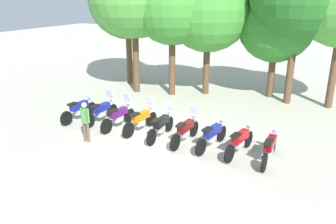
{
  "coord_description": "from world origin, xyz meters",
  "views": [
    {
      "loc": [
        6.2,
        -11.01,
        5.5
      ],
      "look_at": [
        0.0,
        0.5,
        0.9
      ],
      "focal_mm": 36.33,
      "sensor_mm": 36.0,
      "label": 1
    }
  ],
  "objects_px": {
    "motorcycle_2": "(119,116)",
    "person_0": "(85,119)",
    "tree_4": "(276,24)",
    "tree_3": "(209,8)",
    "motorcycle_3": "(141,120)",
    "tree_0": "(127,0)",
    "motorcycle_5": "(185,130)",
    "motorcycle_1": "(101,111)",
    "motorcycle_7": "(240,141)",
    "motorcycle_8": "(270,148)",
    "motorcycle_0": "(79,109)",
    "motorcycle_6": "(212,135)",
    "tree_2": "(172,4)",
    "motorcycle_4": "(161,125)"
  },
  "relations": [
    {
      "from": "motorcycle_0",
      "to": "motorcycle_4",
      "type": "relative_size",
      "value": 1.0
    },
    {
      "from": "tree_0",
      "to": "tree_4",
      "type": "bearing_deg",
      "value": 7.78
    },
    {
      "from": "motorcycle_1",
      "to": "motorcycle_3",
      "type": "distance_m",
      "value": 2.14
    },
    {
      "from": "motorcycle_5",
      "to": "motorcycle_1",
      "type": "bearing_deg",
      "value": 88.99
    },
    {
      "from": "motorcycle_7",
      "to": "motorcycle_4",
      "type": "bearing_deg",
      "value": 98.45
    },
    {
      "from": "tree_2",
      "to": "tree_3",
      "type": "height_order",
      "value": "tree_2"
    },
    {
      "from": "motorcycle_3",
      "to": "motorcycle_5",
      "type": "xyz_separation_m",
      "value": [
        2.13,
        -0.15,
        0.0
      ]
    },
    {
      "from": "tree_2",
      "to": "motorcycle_7",
      "type": "bearing_deg",
      "value": -44.7
    },
    {
      "from": "tree_2",
      "to": "motorcycle_6",
      "type": "bearing_deg",
      "value": -50.46
    },
    {
      "from": "motorcycle_8",
      "to": "tree_4",
      "type": "height_order",
      "value": "tree_4"
    },
    {
      "from": "motorcycle_2",
      "to": "motorcycle_4",
      "type": "height_order",
      "value": "same"
    },
    {
      "from": "motorcycle_0",
      "to": "tree_3",
      "type": "distance_m",
      "value": 8.65
    },
    {
      "from": "motorcycle_3",
      "to": "tree_4",
      "type": "bearing_deg",
      "value": -19.91
    },
    {
      "from": "motorcycle_3",
      "to": "tree_0",
      "type": "xyz_separation_m",
      "value": [
        -4.97,
        6.5,
        4.59
      ]
    },
    {
      "from": "motorcycle_3",
      "to": "motorcycle_6",
      "type": "distance_m",
      "value": 3.2
    },
    {
      "from": "tree_2",
      "to": "tree_3",
      "type": "bearing_deg",
      "value": 33.84
    },
    {
      "from": "person_0",
      "to": "tree_0",
      "type": "height_order",
      "value": "tree_0"
    },
    {
      "from": "motorcycle_1",
      "to": "motorcycle_7",
      "type": "relative_size",
      "value": 1.0
    },
    {
      "from": "motorcycle_2",
      "to": "person_0",
      "type": "height_order",
      "value": "person_0"
    },
    {
      "from": "motorcycle_2",
      "to": "motorcycle_3",
      "type": "bearing_deg",
      "value": -82.92
    },
    {
      "from": "person_0",
      "to": "tree_4",
      "type": "height_order",
      "value": "tree_4"
    },
    {
      "from": "motorcycle_6",
      "to": "tree_4",
      "type": "bearing_deg",
      "value": 4.87
    },
    {
      "from": "motorcycle_5",
      "to": "tree_3",
      "type": "bearing_deg",
      "value": 18.04
    },
    {
      "from": "motorcycle_2",
      "to": "motorcycle_6",
      "type": "xyz_separation_m",
      "value": [
        4.27,
        -0.02,
        -0.01
      ]
    },
    {
      "from": "tree_3",
      "to": "motorcycle_8",
      "type": "bearing_deg",
      "value": -52.81
    },
    {
      "from": "motorcycle_6",
      "to": "tree_0",
      "type": "distance_m",
      "value": 11.47
    },
    {
      "from": "motorcycle_7",
      "to": "tree_3",
      "type": "distance_m",
      "value": 8.89
    },
    {
      "from": "motorcycle_2",
      "to": "motorcycle_4",
      "type": "bearing_deg",
      "value": -89.52
    },
    {
      "from": "motorcycle_2",
      "to": "motorcycle_5",
      "type": "bearing_deg",
      "value": -88.43
    },
    {
      "from": "motorcycle_7",
      "to": "person_0",
      "type": "bearing_deg",
      "value": 115.52
    },
    {
      "from": "motorcycle_2",
      "to": "motorcycle_7",
      "type": "xyz_separation_m",
      "value": [
        5.34,
        -0.06,
        -0.01
      ]
    },
    {
      "from": "motorcycle_2",
      "to": "motorcycle_8",
      "type": "distance_m",
      "value": 6.4
    },
    {
      "from": "motorcycle_5",
      "to": "motorcycle_8",
      "type": "xyz_separation_m",
      "value": [
        3.2,
        -0.04,
        -0.01
      ]
    },
    {
      "from": "motorcycle_7",
      "to": "person_0",
      "type": "height_order",
      "value": "person_0"
    },
    {
      "from": "motorcycle_1",
      "to": "motorcycle_5",
      "type": "xyz_separation_m",
      "value": [
        4.27,
        -0.23,
        0.0
      ]
    },
    {
      "from": "motorcycle_7",
      "to": "tree_4",
      "type": "distance_m",
      "value": 8.56
    },
    {
      "from": "motorcycle_0",
      "to": "motorcycle_2",
      "type": "relative_size",
      "value": 1.0
    },
    {
      "from": "motorcycle_6",
      "to": "tree_3",
      "type": "bearing_deg",
      "value": 32.01
    },
    {
      "from": "motorcycle_5",
      "to": "person_0",
      "type": "height_order",
      "value": "person_0"
    },
    {
      "from": "motorcycle_2",
      "to": "tree_3",
      "type": "xyz_separation_m",
      "value": [
        1.28,
        6.64,
        4.2
      ]
    },
    {
      "from": "motorcycle_5",
      "to": "tree_0",
      "type": "xyz_separation_m",
      "value": [
        -7.11,
        6.65,
        4.59
      ]
    },
    {
      "from": "motorcycle_8",
      "to": "person_0",
      "type": "relative_size",
      "value": 1.37
    },
    {
      "from": "motorcycle_5",
      "to": "motorcycle_2",
      "type": "bearing_deg",
      "value": 90.75
    },
    {
      "from": "motorcycle_6",
      "to": "tree_3",
      "type": "relative_size",
      "value": 0.31
    },
    {
      "from": "tree_4",
      "to": "motorcycle_7",
      "type": "bearing_deg",
      "value": -85.12
    },
    {
      "from": "motorcycle_3",
      "to": "tree_2",
      "type": "xyz_separation_m",
      "value": [
        -1.41,
        5.48,
        4.43
      ]
    },
    {
      "from": "motorcycle_6",
      "to": "motorcycle_4",
      "type": "bearing_deg",
      "value": 99.6
    },
    {
      "from": "motorcycle_7",
      "to": "tree_0",
      "type": "height_order",
      "value": "tree_0"
    },
    {
      "from": "motorcycle_1",
      "to": "tree_3",
      "type": "distance_m",
      "value": 8.08
    },
    {
      "from": "motorcycle_0",
      "to": "person_0",
      "type": "xyz_separation_m",
      "value": [
        1.92,
        -1.72,
        0.43
      ]
    }
  ]
}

